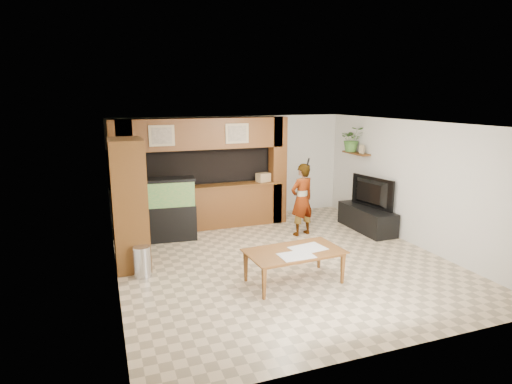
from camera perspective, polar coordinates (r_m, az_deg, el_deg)
name	(u,v)px	position (r m, az deg, el deg)	size (l,w,h in m)	color
floor	(281,260)	(8.35, 3.34, -9.00)	(6.50, 6.50, 0.00)	#C8AE8B
ceiling	(283,123)	(7.78, 3.59, 9.10)	(6.50, 6.50, 0.00)	white
wall_back	(231,168)	(10.97, -3.33, 3.28)	(6.00, 6.00, 0.00)	beige
wall_left	(112,208)	(7.33, -18.60, -2.05)	(6.50, 6.50, 0.00)	beige
wall_right	(413,183)	(9.55, 20.22, 1.12)	(6.50, 6.50, 0.00)	beige
partition	(200,173)	(10.14, -7.47, 2.50)	(4.20, 0.99, 2.60)	brown
wall_clock	(110,163)	(8.20, -18.88, 3.71)	(0.05, 0.25, 0.25)	black
wall_shelf	(356,153)	(10.94, 13.20, 5.06)	(0.25, 0.90, 0.04)	brown
pantry_cabinet	(129,204)	(8.04, -16.57, -1.55)	(0.59, 0.96, 2.36)	brown
trash_can	(142,262)	(7.76, -14.94, -8.97)	(0.30, 0.30, 0.55)	#B2B2B7
aquarium	(167,210)	(9.46, -11.81, -2.38)	(1.24, 0.46, 1.37)	black
tv_stand	(367,219)	(10.39, 14.55, -3.47)	(0.59, 1.62, 0.54)	black
television	(368,193)	(10.23, 14.75, -0.08)	(1.25, 0.16, 0.72)	black
photo_frame	(362,149)	(10.72, 13.93, 5.56)	(0.03, 0.16, 0.21)	tan
potted_plant	(352,139)	(11.02, 12.70, 6.89)	(0.56, 0.49, 0.63)	#41712D
person	(302,200)	(9.62, 6.14, -1.01)	(0.60, 0.39, 1.64)	#9A7554
microphone	(308,162)	(9.34, 6.97, 4.01)	(0.04, 0.04, 0.17)	black
dining_table	(295,267)	(7.29, 5.20, -9.95)	(1.61, 0.90, 0.57)	brown
newspaper_a	(308,248)	(7.33, 6.93, -7.46)	(0.57, 0.42, 0.01)	silver
newspaper_b	(296,256)	(6.98, 5.40, -8.44)	(0.54, 0.40, 0.01)	silver
counter_box	(263,177)	(10.43, 0.97, 1.96)	(0.32, 0.21, 0.21)	#A18257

